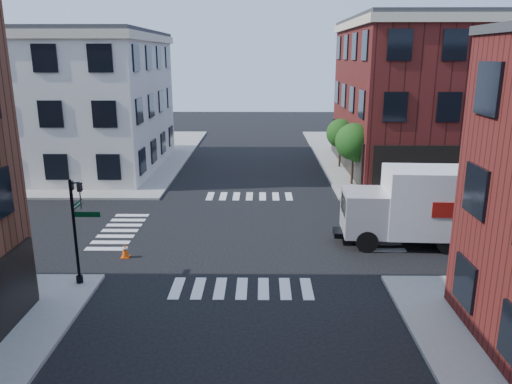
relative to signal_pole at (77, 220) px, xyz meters
name	(u,v)px	position (x,y,z in m)	size (l,w,h in m)	color
ground	(247,231)	(6.72, 6.68, -2.86)	(120.00, 120.00, 0.00)	black
sidewalk_ne	(473,156)	(27.72, 27.68, -2.78)	(30.00, 30.00, 0.15)	gray
sidewalk_nw	(34,155)	(-14.28, 27.68, -2.78)	(30.00, 30.00, 0.15)	gray
building_ne	(500,97)	(27.22, 22.68, 3.14)	(25.00, 16.00, 12.00)	#4B1712
building_nw	(24,103)	(-12.28, 22.68, 2.64)	(22.00, 16.00, 11.00)	silver
tree_near	(354,144)	(14.28, 16.65, 0.30)	(2.69, 2.69, 4.49)	black
tree_far	(341,135)	(14.28, 22.65, 0.02)	(2.43, 2.43, 4.07)	black
signal_pole	(77,220)	(0.00, 0.00, 0.00)	(1.29, 1.24, 4.60)	black
box_truck	(433,206)	(16.13, 4.77, -0.80)	(8.87, 3.06, 3.96)	silver
traffic_cone	(125,251)	(1.02, 2.93, -2.51)	(0.40, 0.40, 0.72)	#ED4F0A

